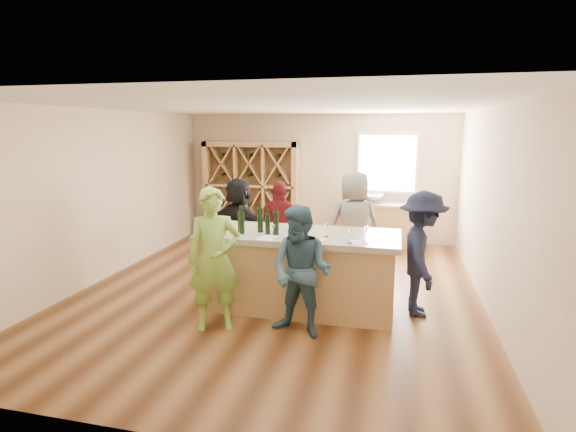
% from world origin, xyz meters
% --- Properties ---
extents(floor, '(6.00, 7.00, 0.10)m').
position_xyz_m(floor, '(0.00, 0.00, -0.05)').
color(floor, brown).
rests_on(floor, ground).
extents(ceiling, '(6.00, 7.00, 0.10)m').
position_xyz_m(ceiling, '(0.00, 0.00, 2.85)').
color(ceiling, white).
rests_on(ceiling, ground).
extents(wall_back, '(6.00, 0.10, 2.80)m').
position_xyz_m(wall_back, '(0.00, 3.55, 1.40)').
color(wall_back, beige).
rests_on(wall_back, ground).
extents(wall_front, '(6.00, 0.10, 2.80)m').
position_xyz_m(wall_front, '(0.00, -3.55, 1.40)').
color(wall_front, beige).
rests_on(wall_front, ground).
extents(wall_left, '(0.10, 7.00, 2.80)m').
position_xyz_m(wall_left, '(-3.05, 0.00, 1.40)').
color(wall_left, beige).
rests_on(wall_left, ground).
extents(wall_right, '(0.10, 7.00, 2.80)m').
position_xyz_m(wall_right, '(3.05, 0.00, 1.40)').
color(wall_right, beige).
rests_on(wall_right, ground).
extents(window_frame, '(1.30, 0.06, 1.30)m').
position_xyz_m(window_frame, '(1.50, 3.47, 1.75)').
color(window_frame, white).
rests_on(window_frame, wall_back).
extents(window_pane, '(1.18, 0.01, 1.18)m').
position_xyz_m(window_pane, '(1.50, 3.44, 1.75)').
color(window_pane, white).
rests_on(window_pane, wall_back).
extents(wine_rack, '(2.20, 0.45, 2.20)m').
position_xyz_m(wine_rack, '(-1.50, 3.27, 1.10)').
color(wine_rack, tan).
rests_on(wine_rack, floor).
extents(back_counter_base, '(1.60, 0.58, 0.86)m').
position_xyz_m(back_counter_base, '(1.40, 3.20, 0.43)').
color(back_counter_base, tan).
rests_on(back_counter_base, floor).
extents(back_counter_top, '(1.70, 0.62, 0.06)m').
position_xyz_m(back_counter_top, '(1.40, 3.20, 0.89)').
color(back_counter_top, '#A79B89').
rests_on(back_counter_top, back_counter_base).
extents(sink, '(0.54, 0.54, 0.19)m').
position_xyz_m(sink, '(1.20, 3.20, 1.01)').
color(sink, silver).
rests_on(sink, back_counter_top).
extents(faucet, '(0.02, 0.02, 0.30)m').
position_xyz_m(faucet, '(1.20, 3.38, 1.07)').
color(faucet, silver).
rests_on(faucet, back_counter_top).
extents(tasting_counter_base, '(2.60, 1.00, 1.00)m').
position_xyz_m(tasting_counter_base, '(0.44, -0.58, 0.50)').
color(tasting_counter_base, tan).
rests_on(tasting_counter_base, floor).
extents(tasting_counter_top, '(2.72, 1.12, 0.08)m').
position_xyz_m(tasting_counter_top, '(0.44, -0.58, 1.04)').
color(tasting_counter_top, '#A79B89').
rests_on(tasting_counter_top, tasting_counter_base).
extents(wine_bottle_a, '(0.09, 0.09, 0.29)m').
position_xyz_m(wine_bottle_a, '(-0.35, -0.72, 1.23)').
color(wine_bottle_a, black).
rests_on(wine_bottle_a, tasting_counter_top).
extents(wine_bottle_b, '(0.09, 0.09, 0.29)m').
position_xyz_m(wine_bottle_b, '(-0.30, -0.81, 1.23)').
color(wine_bottle_b, black).
rests_on(wine_bottle_b, tasting_counter_top).
extents(wine_bottle_c, '(0.09, 0.09, 0.33)m').
position_xyz_m(wine_bottle_c, '(-0.08, -0.67, 1.24)').
color(wine_bottle_c, black).
rests_on(wine_bottle_c, tasting_counter_top).
extents(wine_bottle_d, '(0.09, 0.09, 0.27)m').
position_xyz_m(wine_bottle_d, '(0.05, -0.77, 1.22)').
color(wine_bottle_d, black).
rests_on(wine_bottle_d, tasting_counter_top).
extents(wine_bottle_e, '(0.09, 0.09, 0.31)m').
position_xyz_m(wine_bottle_e, '(0.17, -0.76, 1.24)').
color(wine_bottle_e, black).
rests_on(wine_bottle_e, tasting_counter_top).
extents(wine_glass_a, '(0.07, 0.07, 0.18)m').
position_xyz_m(wine_glass_a, '(0.19, -1.00, 1.17)').
color(wine_glass_a, white).
rests_on(wine_glass_a, tasting_counter_top).
extents(wine_glass_b, '(0.08, 0.08, 0.17)m').
position_xyz_m(wine_glass_b, '(0.66, -0.99, 1.16)').
color(wine_glass_b, white).
rests_on(wine_glass_b, tasting_counter_top).
extents(wine_glass_c, '(0.08, 0.08, 0.17)m').
position_xyz_m(wine_glass_c, '(1.18, -0.99, 1.17)').
color(wine_glass_c, white).
rests_on(wine_glass_c, tasting_counter_top).
extents(wine_glass_d, '(0.09, 0.09, 0.18)m').
position_xyz_m(wine_glass_d, '(0.84, -0.72, 1.17)').
color(wine_glass_d, white).
rests_on(wine_glass_d, tasting_counter_top).
extents(wine_glass_e, '(0.09, 0.09, 0.20)m').
position_xyz_m(wine_glass_e, '(1.36, -0.85, 1.18)').
color(wine_glass_e, white).
rests_on(wine_glass_e, tasting_counter_top).
extents(tasting_menu_a, '(0.24, 0.30, 0.00)m').
position_xyz_m(tasting_menu_a, '(0.11, -0.97, 1.08)').
color(tasting_menu_a, white).
rests_on(tasting_menu_a, tasting_counter_top).
extents(tasting_menu_b, '(0.30, 0.35, 0.00)m').
position_xyz_m(tasting_menu_b, '(0.74, -0.94, 1.08)').
color(tasting_menu_b, white).
rests_on(tasting_menu_b, tasting_counter_top).
extents(tasting_menu_c, '(0.27, 0.32, 0.00)m').
position_xyz_m(tasting_menu_c, '(1.28, -0.92, 1.08)').
color(tasting_menu_c, white).
rests_on(tasting_menu_c, tasting_counter_top).
extents(person_near_left, '(0.78, 0.69, 1.79)m').
position_xyz_m(person_near_left, '(-0.43, -1.47, 0.90)').
color(person_near_left, '#8CC64C').
rests_on(person_near_left, floor).
extents(person_near_right, '(0.86, 0.60, 1.60)m').
position_xyz_m(person_near_right, '(0.65, -1.41, 0.80)').
color(person_near_right, '#335972').
rests_on(person_near_right, floor).
extents(person_server, '(0.57, 1.12, 1.69)m').
position_xyz_m(person_server, '(2.08, -0.42, 0.84)').
color(person_server, '#191E38').
rests_on(person_server, floor).
extents(person_far_mid, '(1.00, 0.58, 1.63)m').
position_xyz_m(person_far_mid, '(-0.15, 0.69, 0.82)').
color(person_far_mid, '#590F14').
rests_on(person_far_mid, floor).
extents(person_far_right, '(1.04, 0.87, 1.82)m').
position_xyz_m(person_far_right, '(1.06, 0.84, 0.91)').
color(person_far_right, slate).
rests_on(person_far_right, floor).
extents(person_far_left, '(1.60, 1.20, 1.64)m').
position_xyz_m(person_far_left, '(-0.95, 0.90, 0.82)').
color(person_far_left, black).
rests_on(person_far_left, floor).
extents(wine_bottle_f, '(0.07, 0.07, 0.30)m').
position_xyz_m(wine_bottle_f, '(0.49, -0.88, 1.23)').
color(wine_bottle_f, black).
rests_on(wine_bottle_f, tasting_counter_top).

